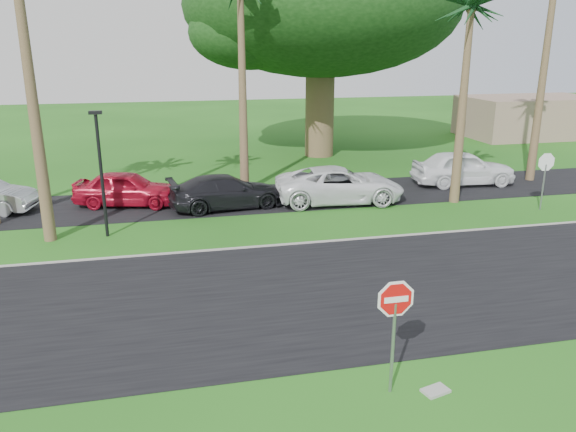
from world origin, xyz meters
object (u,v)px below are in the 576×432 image
(car_minivan, at_px, (340,185))
(stop_sign_near, at_px, (395,314))
(car_dark, at_px, (226,192))
(car_red, at_px, (127,189))
(stop_sign_far, at_px, (545,170))
(car_pickup, at_px, (463,168))

(car_minivan, bearing_deg, stop_sign_near, 171.34)
(car_dark, bearing_deg, car_red, 63.96)
(stop_sign_far, bearing_deg, stop_sign_near, 43.73)
(stop_sign_near, bearing_deg, car_minivan, 76.48)
(car_dark, bearing_deg, stop_sign_near, 178.57)
(stop_sign_near, relative_size, car_minivan, 0.46)
(stop_sign_far, distance_m, car_red, 18.08)
(car_dark, xyz_separation_m, car_pickup, (12.18, 1.58, 0.15))
(car_red, xyz_separation_m, car_minivan, (9.33, -1.55, 0.03))
(stop_sign_near, relative_size, stop_sign_far, 1.00)
(car_red, distance_m, car_pickup, 16.42)
(stop_sign_near, bearing_deg, car_pickup, 56.51)
(car_minivan, xyz_separation_m, car_pickup, (7.09, 1.77, 0.07))
(stop_sign_far, relative_size, car_minivan, 0.46)
(car_dark, distance_m, car_minivan, 5.09)
(car_red, distance_m, car_dark, 4.46)
(car_dark, relative_size, car_minivan, 0.87)
(stop_sign_near, distance_m, stop_sign_far, 15.91)
(stop_sign_far, bearing_deg, car_dark, -13.83)
(stop_sign_far, distance_m, car_dark, 13.64)
(car_dark, bearing_deg, stop_sign_far, -112.09)
(stop_sign_near, height_order, car_red, stop_sign_near)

